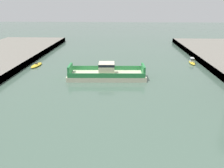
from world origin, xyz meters
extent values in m
cube|color=beige|center=(-1.74, 37.20, 0.55)|extent=(18.93, 7.16, 1.10)
cube|color=#2D8947|center=(-1.87, 40.32, 1.65)|extent=(17.91, 0.88, 1.10)
cube|color=#2D8947|center=(-1.61, 34.08, 1.65)|extent=(17.91, 0.88, 1.10)
cube|color=beige|center=(-1.74, 37.20, 2.47)|extent=(3.88, 3.66, 2.74)
cube|color=black|center=(-1.74, 37.20, 3.49)|extent=(3.92, 3.70, 0.60)
cube|color=#2D8947|center=(7.09, 37.58, 2.20)|extent=(0.69, 4.48, 2.20)
cube|color=#2D8947|center=(-10.57, 36.82, 2.20)|extent=(0.69, 4.48, 2.20)
ellipsoid|color=yellow|center=(23.14, 51.70, 0.26)|extent=(1.60, 4.96, 0.53)
cube|color=silver|center=(23.15, 52.06, 1.12)|extent=(1.05, 1.76, 1.19)
cube|color=black|center=(23.15, 52.06, 1.27)|extent=(1.08, 1.81, 0.36)
ellipsoid|color=yellow|center=(-22.89, 46.72, 0.29)|extent=(2.46, 5.91, 0.58)
cube|color=#4C4C51|center=(-22.89, 46.72, 0.83)|extent=(0.70, 0.46, 0.50)
camera|label=1|loc=(1.90, -11.97, 17.21)|focal=34.20mm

